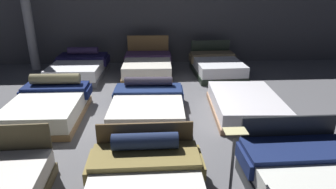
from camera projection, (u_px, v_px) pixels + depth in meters
The scene contains 11 objects.
ground_plane at pixel (150, 117), 6.51m from camera, with size 18.00×18.00×0.02m, color #5B5B60.
showroom_back_wall at pixel (148, 13), 10.29m from camera, with size 18.00×0.06×3.50m, color #47474C.
bed_2 at pixel (315, 188), 3.85m from camera, with size 1.66×1.98×0.88m.
bed_3 at pixel (48, 106), 6.40m from camera, with size 1.57×2.08×0.79m.
bed_4 at pixel (148, 105), 6.58m from camera, with size 1.70×2.08×0.65m.
bed_5 at pixel (245, 105), 6.62m from camera, with size 1.58×2.18×0.42m.
bed_6 at pixel (79, 68), 9.20m from camera, with size 1.65×2.19×0.78m.
bed_7 at pixel (148, 67), 9.27m from camera, with size 1.54×2.15×1.09m.
bed_8 at pixel (217, 66), 9.41m from camera, with size 1.54×2.13×0.91m.
price_sign at pixel (231, 176), 3.84m from camera, with size 0.28×0.24×1.09m.
support_pillar at pixel (28, 16), 9.43m from camera, with size 0.29×0.29×3.50m, color #99999E.
Camera 1 is at (0.06, -5.92, 2.79)m, focal length 31.65 mm.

